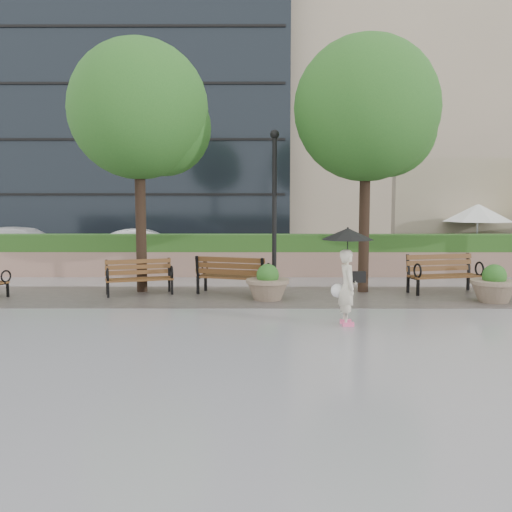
{
  "coord_description": "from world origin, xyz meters",
  "views": [
    {
      "loc": [
        -0.58,
        -11.49,
        2.54
      ],
      "look_at": [
        -0.64,
        2.55,
        1.1
      ],
      "focal_mm": 40.0,
      "sensor_mm": 36.0,
      "label": 1
    }
  ],
  "objects_px": {
    "bench_2": "(233,283)",
    "lamppost": "(274,221)",
    "pedestrian": "(347,266)",
    "planter_left": "(268,286)",
    "planter_right": "(494,287)",
    "car_right": "(146,247)",
    "bench_1": "(140,285)",
    "car_left": "(24,246)",
    "bench_3": "(444,282)"
  },
  "relations": [
    {
      "from": "planter_left",
      "to": "pedestrian",
      "type": "relative_size",
      "value": 0.56
    },
    {
      "from": "bench_2",
      "to": "car_right",
      "type": "xyz_separation_m",
      "value": [
        -3.57,
        6.57,
        0.38
      ]
    },
    {
      "from": "pedestrian",
      "to": "planter_left",
      "type": "bearing_deg",
      "value": 26.18
    },
    {
      "from": "bench_3",
      "to": "car_right",
      "type": "distance_m",
      "value": 11.16
    },
    {
      "from": "bench_2",
      "to": "lamppost",
      "type": "bearing_deg",
      "value": -142.99
    },
    {
      "from": "car_right",
      "to": "lamppost",
      "type": "bearing_deg",
      "value": -153.12
    },
    {
      "from": "bench_2",
      "to": "planter_right",
      "type": "relative_size",
      "value": 1.81
    },
    {
      "from": "bench_3",
      "to": "planter_right",
      "type": "xyz_separation_m",
      "value": [
        0.79,
        -1.31,
        0.06
      ]
    },
    {
      "from": "bench_1",
      "to": "lamppost",
      "type": "xyz_separation_m",
      "value": [
        3.54,
        0.47,
        1.64
      ]
    },
    {
      "from": "car_left",
      "to": "bench_2",
      "type": "bearing_deg",
      "value": -128.07
    },
    {
      "from": "planter_right",
      "to": "car_left",
      "type": "distance_m",
      "value": 16.29
    },
    {
      "from": "planter_left",
      "to": "car_left",
      "type": "relative_size",
      "value": 0.22
    },
    {
      "from": "planter_left",
      "to": "pedestrian",
      "type": "distance_m",
      "value": 3.24
    },
    {
      "from": "bench_3",
      "to": "car_right",
      "type": "height_order",
      "value": "car_right"
    },
    {
      "from": "planter_left",
      "to": "pedestrian",
      "type": "xyz_separation_m",
      "value": [
        1.54,
        -2.73,
        0.82
      ]
    },
    {
      "from": "bench_3",
      "to": "planter_left",
      "type": "bearing_deg",
      "value": 179.37
    },
    {
      "from": "bench_3",
      "to": "lamppost",
      "type": "bearing_deg",
      "value": 164.83
    },
    {
      "from": "bench_1",
      "to": "pedestrian",
      "type": "bearing_deg",
      "value": -52.98
    },
    {
      "from": "pedestrian",
      "to": "planter_right",
      "type": "bearing_deg",
      "value": -61.42
    },
    {
      "from": "planter_left",
      "to": "car_left",
      "type": "xyz_separation_m",
      "value": [
        -8.98,
        7.17,
        0.37
      ]
    },
    {
      "from": "bench_1",
      "to": "bench_2",
      "type": "relative_size",
      "value": 0.91
    },
    {
      "from": "pedestrian",
      "to": "car_right",
      "type": "bearing_deg",
      "value": 27.44
    },
    {
      "from": "planter_left",
      "to": "car_right",
      "type": "relative_size",
      "value": 0.26
    },
    {
      "from": "bench_2",
      "to": "bench_1",
      "type": "bearing_deg",
      "value": 19.13
    },
    {
      "from": "bench_2",
      "to": "car_left",
      "type": "distance_m",
      "value": 10.29
    },
    {
      "from": "planter_right",
      "to": "car_right",
      "type": "bearing_deg",
      "value": 142.48
    },
    {
      "from": "planter_left",
      "to": "planter_right",
      "type": "height_order",
      "value": "planter_right"
    },
    {
      "from": "planter_right",
      "to": "car_left",
      "type": "bearing_deg",
      "value": 152.81
    },
    {
      "from": "bench_3",
      "to": "car_left",
      "type": "height_order",
      "value": "car_left"
    },
    {
      "from": "car_right",
      "to": "bench_1",
      "type": "bearing_deg",
      "value": 179.43
    },
    {
      "from": "lamppost",
      "to": "pedestrian",
      "type": "xyz_separation_m",
      "value": [
        1.35,
        -3.94,
        -0.73
      ]
    },
    {
      "from": "bench_1",
      "to": "planter_right",
      "type": "distance_m",
      "value": 8.91
    },
    {
      "from": "bench_1",
      "to": "bench_3",
      "type": "height_order",
      "value": "bench_3"
    },
    {
      "from": "bench_2",
      "to": "planter_left",
      "type": "xyz_separation_m",
      "value": [
        0.9,
        -0.81,
        0.05
      ]
    },
    {
      "from": "bench_2",
      "to": "lamppost",
      "type": "height_order",
      "value": "lamppost"
    },
    {
      "from": "bench_2",
      "to": "bench_3",
      "type": "xyz_separation_m",
      "value": [
        5.61,
        0.23,
        0.0
      ]
    },
    {
      "from": "planter_right",
      "to": "lamppost",
      "type": "relative_size",
      "value": 0.26
    },
    {
      "from": "car_left",
      "to": "car_right",
      "type": "height_order",
      "value": "car_left"
    },
    {
      "from": "bench_2",
      "to": "pedestrian",
      "type": "relative_size",
      "value": 1.04
    },
    {
      "from": "planter_left",
      "to": "planter_right",
      "type": "relative_size",
      "value": 0.97
    },
    {
      "from": "planter_left",
      "to": "bench_1",
      "type": "bearing_deg",
      "value": 167.59
    },
    {
      "from": "planter_left",
      "to": "pedestrian",
      "type": "bearing_deg",
      "value": -60.58
    },
    {
      "from": "planter_right",
      "to": "car_right",
      "type": "distance_m",
      "value": 12.57
    },
    {
      "from": "bench_2",
      "to": "car_right",
      "type": "distance_m",
      "value": 7.49
    },
    {
      "from": "lamppost",
      "to": "pedestrian",
      "type": "bearing_deg",
      "value": -71.12
    },
    {
      "from": "bench_2",
      "to": "car_left",
      "type": "xyz_separation_m",
      "value": [
        -8.08,
        6.35,
        0.42
      ]
    },
    {
      "from": "planter_left",
      "to": "lamppost",
      "type": "relative_size",
      "value": 0.25
    },
    {
      "from": "bench_2",
      "to": "planter_left",
      "type": "relative_size",
      "value": 1.86
    },
    {
      "from": "car_left",
      "to": "car_right",
      "type": "relative_size",
      "value": 1.21
    },
    {
      "from": "planter_left",
      "to": "planter_right",
      "type": "bearing_deg",
      "value": -2.81
    }
  ]
}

